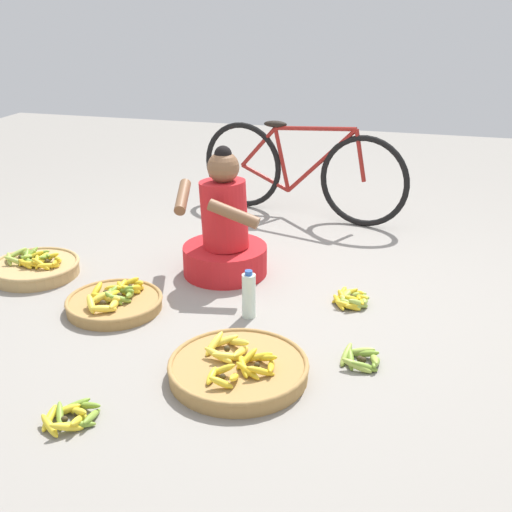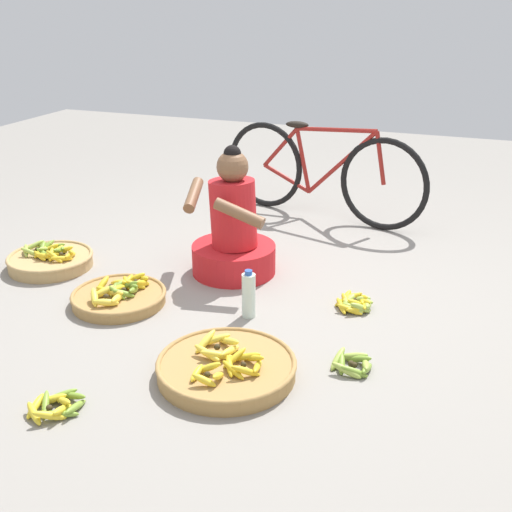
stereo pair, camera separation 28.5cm
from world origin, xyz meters
TOP-DOWN VIEW (x-y plane):
  - ground_plane at (0.00, 0.00)m, footprint 10.00×10.00m
  - vendor_woman_front at (-0.34, 0.30)m, footprint 0.62×0.52m
  - bicycle_leaning at (-0.12, 1.52)m, footprint 1.67×0.42m
  - banana_basket_back_left at (0.08, -0.80)m, footprint 0.64×0.64m
  - banana_basket_back_center at (-0.77, -0.33)m, footprint 0.53×0.53m
  - banana_basket_near_vendor at (-1.46, -0.04)m, footprint 0.54×0.54m
  - loose_bananas_front_center at (-0.48, -1.30)m, footprint 0.24×0.26m
  - loose_bananas_back_right at (0.48, 0.08)m, footprint 0.23×0.25m
  - loose_bananas_near_bicycle at (0.61, -0.54)m, footprint 0.20×0.19m
  - water_bottle at (-0.03, -0.22)m, footprint 0.07×0.07m

SIDE VIEW (x-z plane):
  - ground_plane at x=0.00m, z-range 0.00..0.00m
  - loose_bananas_front_center at x=-0.48m, z-range -0.02..0.07m
  - loose_bananas_near_bicycle at x=0.61m, z-range -0.01..0.07m
  - loose_bananas_back_right at x=0.48m, z-range -0.02..0.07m
  - banana_basket_back_center at x=-0.77m, z-range -0.02..0.11m
  - banana_basket_back_left at x=0.08m, z-range -0.03..0.12m
  - banana_basket_near_vendor at x=-1.46m, z-range -0.02..0.13m
  - water_bottle at x=-0.03m, z-range -0.01..0.26m
  - vendor_woman_front at x=-0.34m, z-range -0.14..0.66m
  - bicycle_leaning at x=-0.12m, z-range -0.01..0.73m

